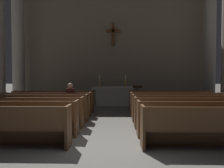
% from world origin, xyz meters
% --- Properties ---
extents(ground_plane, '(80.00, 80.00, 0.00)m').
position_xyz_m(ground_plane, '(0.00, 0.00, 0.00)').
color(ground_plane, '#66635E').
extents(pew_left_row_2, '(3.55, 0.50, 0.95)m').
position_xyz_m(pew_left_row_2, '(-2.57, 0.92, 0.48)').
color(pew_left_row_2, brown).
rests_on(pew_left_row_2, ground).
extents(pew_left_row_3, '(3.55, 0.50, 0.95)m').
position_xyz_m(pew_left_row_3, '(-2.57, 1.88, 0.48)').
color(pew_left_row_3, brown).
rests_on(pew_left_row_3, ground).
extents(pew_left_row_4, '(3.55, 0.50, 0.95)m').
position_xyz_m(pew_left_row_4, '(-2.57, 2.84, 0.48)').
color(pew_left_row_4, brown).
rests_on(pew_left_row_4, ground).
extents(pew_left_row_5, '(3.55, 0.50, 0.95)m').
position_xyz_m(pew_left_row_5, '(-2.57, 3.80, 0.48)').
color(pew_left_row_5, brown).
rests_on(pew_left_row_5, ground).
extents(pew_left_row_6, '(3.55, 0.50, 0.95)m').
position_xyz_m(pew_left_row_6, '(-2.57, 4.76, 0.48)').
color(pew_left_row_6, brown).
rests_on(pew_left_row_6, ground).
extents(pew_right_row_1, '(3.55, 0.50, 0.95)m').
position_xyz_m(pew_right_row_1, '(2.57, -0.04, 0.48)').
color(pew_right_row_1, brown).
rests_on(pew_right_row_1, ground).
extents(pew_right_row_2, '(3.55, 0.50, 0.95)m').
position_xyz_m(pew_right_row_2, '(2.57, 0.92, 0.48)').
color(pew_right_row_2, brown).
rests_on(pew_right_row_2, ground).
extents(pew_right_row_3, '(3.55, 0.50, 0.95)m').
position_xyz_m(pew_right_row_3, '(2.57, 1.88, 0.48)').
color(pew_right_row_3, brown).
rests_on(pew_right_row_3, ground).
extents(pew_right_row_4, '(3.55, 0.50, 0.95)m').
position_xyz_m(pew_right_row_4, '(2.57, 2.84, 0.48)').
color(pew_right_row_4, brown).
rests_on(pew_right_row_4, ground).
extents(pew_right_row_5, '(3.55, 0.50, 0.95)m').
position_xyz_m(pew_right_row_5, '(2.57, 3.80, 0.48)').
color(pew_right_row_5, brown).
rests_on(pew_right_row_5, ground).
extents(pew_right_row_6, '(3.55, 0.50, 0.95)m').
position_xyz_m(pew_right_row_6, '(2.57, 4.76, 0.48)').
color(pew_right_row_6, brown).
rests_on(pew_right_row_6, ground).
extents(column_left_fourth, '(1.05, 1.05, 6.36)m').
position_xyz_m(column_left_fourth, '(-5.57, 7.97, 3.09)').
color(column_left_fourth, '#9E998E').
rests_on(column_left_fourth, ground).
extents(column_right_fourth, '(1.05, 1.05, 6.36)m').
position_xyz_m(column_right_fourth, '(5.57, 7.97, 3.09)').
color(column_right_fourth, '#9E998E').
rests_on(column_right_fourth, ground).
extents(altar, '(2.20, 0.90, 1.01)m').
position_xyz_m(altar, '(0.00, 7.07, 0.53)').
color(altar, '#BCB7AD').
rests_on(altar, ground).
extents(candlestick_left, '(0.16, 0.16, 0.64)m').
position_xyz_m(candlestick_left, '(-0.70, 7.07, 1.21)').
color(candlestick_left, '#B79338').
rests_on(candlestick_left, altar).
extents(candlestick_right, '(0.16, 0.16, 0.64)m').
position_xyz_m(candlestick_right, '(0.70, 7.07, 1.21)').
color(candlestick_right, '#B79338').
rests_on(candlestick_right, altar).
extents(apse_with_cross, '(12.26, 0.42, 7.62)m').
position_xyz_m(apse_with_cross, '(0.00, 9.11, 3.81)').
color(apse_with_cross, gray).
rests_on(apse_with_cross, ground).
extents(lectern, '(0.44, 0.36, 1.15)m').
position_xyz_m(lectern, '(1.25, 5.87, 0.55)').
color(lectern, brown).
rests_on(lectern, ground).
extents(lone_worshipper, '(0.32, 0.43, 1.32)m').
position_xyz_m(lone_worshipper, '(-1.60, 3.83, 0.69)').
color(lone_worshipper, '#26262B').
rests_on(lone_worshipper, ground).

